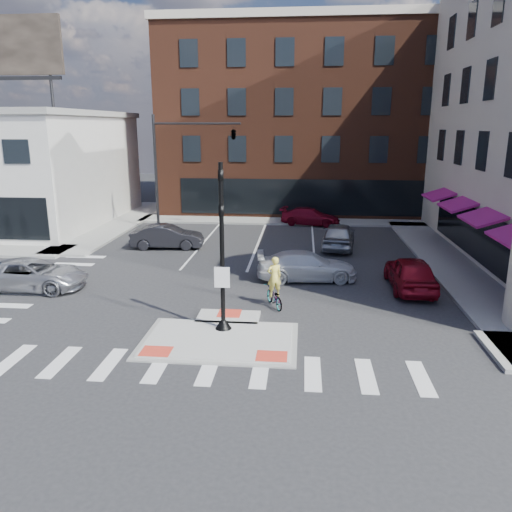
# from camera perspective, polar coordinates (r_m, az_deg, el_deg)

# --- Properties ---
(ground) EXTENTS (120.00, 120.00, 0.00)m
(ground) POSITION_cam_1_polar(r_m,az_deg,el_deg) (18.10, -3.94, -9.08)
(ground) COLOR #28282B
(ground) RESTS_ON ground
(refuge_island) EXTENTS (5.40, 4.65, 0.13)m
(refuge_island) POSITION_cam_1_polar(r_m,az_deg,el_deg) (17.84, -4.07, -9.27)
(refuge_island) COLOR gray
(refuge_island) RESTS_ON ground
(sidewalk_nw) EXTENTS (23.50, 20.50, 0.15)m
(sidewalk_nw) POSITION_cam_1_polar(r_m,az_deg,el_deg) (37.86, -25.82, 2.25)
(sidewalk_nw) COLOR gray
(sidewalk_nw) RESTS_ON ground
(sidewalk_e) EXTENTS (3.00, 24.00, 0.15)m
(sidewalk_e) POSITION_cam_1_polar(r_m,az_deg,el_deg) (28.45, 21.59, -1.03)
(sidewalk_e) COLOR gray
(sidewalk_e) RESTS_ON ground
(sidewalk_n) EXTENTS (26.00, 3.00, 0.15)m
(sidewalk_n) POSITION_cam_1_polar(r_m,az_deg,el_deg) (39.00, 5.65, 3.99)
(sidewalk_n) COLOR gray
(sidewalk_n) RESTS_ON ground
(building_n) EXTENTS (24.40, 18.40, 15.50)m
(building_n) POSITION_cam_1_polar(r_m,az_deg,el_deg) (48.32, 5.87, 15.26)
(building_n) COLOR #582B1B
(building_n) RESTS_ON ground
(building_far_left) EXTENTS (10.00, 12.00, 10.00)m
(building_far_left) POSITION_cam_1_polar(r_m,az_deg,el_deg) (68.70, -0.27, 12.82)
(building_far_left) COLOR slate
(building_far_left) RESTS_ON ground
(building_far_right) EXTENTS (12.00, 12.00, 12.00)m
(building_far_right) POSITION_cam_1_polar(r_m,az_deg,el_deg) (70.61, 10.76, 13.44)
(building_far_right) COLOR brown
(building_far_right) RESTS_ON ground
(signal_pole) EXTENTS (0.60, 0.60, 5.98)m
(signal_pole) POSITION_cam_1_polar(r_m,az_deg,el_deg) (17.65, -3.87, -1.55)
(signal_pole) COLOR black
(signal_pole) RESTS_ON refuge_island
(mast_arm_signal) EXTENTS (6.10, 2.24, 8.00)m
(mast_arm_signal) POSITION_cam_1_polar(r_m,az_deg,el_deg) (34.91, -5.04, 12.89)
(mast_arm_signal) COLOR black
(mast_arm_signal) RESTS_ON ground
(silver_suv) EXTENTS (5.04, 2.38, 1.39)m
(silver_suv) POSITION_cam_1_polar(r_m,az_deg,el_deg) (24.97, -24.26, -1.94)
(silver_suv) COLOR #AEAFB5
(silver_suv) RESTS_ON ground
(red_sedan) EXTENTS (1.84, 4.56, 1.55)m
(red_sedan) POSITION_cam_1_polar(r_m,az_deg,el_deg) (23.78, 17.24, -1.86)
(red_sedan) COLOR maroon
(red_sedan) RESTS_ON ground
(white_pickup) EXTENTS (4.99, 2.49, 1.39)m
(white_pickup) POSITION_cam_1_polar(r_m,az_deg,el_deg) (24.24, 5.81, -1.14)
(white_pickup) COLOR silver
(white_pickup) RESTS_ON ground
(bg_car_dark) EXTENTS (4.47, 1.88, 1.44)m
(bg_car_dark) POSITION_cam_1_polar(r_m,az_deg,el_deg) (30.87, -10.13, 2.20)
(bg_car_dark) COLOR #26262B
(bg_car_dark) RESTS_ON ground
(bg_car_silver) EXTENTS (2.43, 4.85, 1.58)m
(bg_car_silver) POSITION_cam_1_polar(r_m,az_deg,el_deg) (30.77, 9.43, 2.33)
(bg_car_silver) COLOR #A7AAAF
(bg_car_silver) RESTS_ON ground
(bg_car_red) EXTENTS (4.70, 2.66, 1.29)m
(bg_car_red) POSITION_cam_1_polar(r_m,az_deg,el_deg) (37.79, 6.24, 4.51)
(bg_car_red) COLOR maroon
(bg_car_red) RESTS_ON ground
(cyclist) EXTENTS (1.21, 1.77, 2.14)m
(cyclist) POSITION_cam_1_polar(r_m,az_deg,el_deg) (20.58, 2.09, -3.92)
(cyclist) COLOR #3F3F44
(cyclist) RESTS_ON ground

